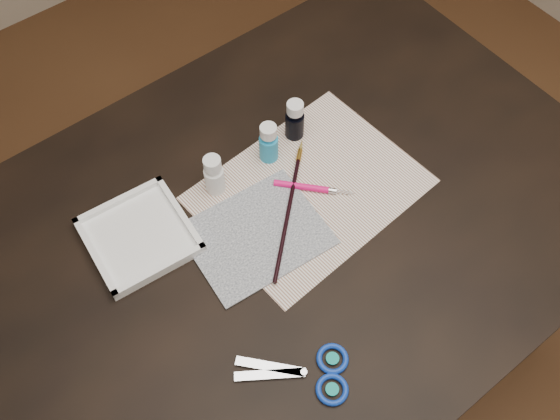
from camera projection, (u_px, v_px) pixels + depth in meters
ground at (280, 356)px, 1.81m from camera, size 3.50×3.50×0.02m
table at (280, 304)px, 1.48m from camera, size 1.30×0.90×0.75m
paper at (309, 189)px, 1.20m from camera, size 0.43×0.34×0.00m
canvas at (256, 235)px, 1.14m from camera, size 0.26×0.21×0.00m
paint_bottle_white at (214, 175)px, 1.16m from camera, size 0.05×0.05×0.09m
paint_bottle_cyan at (269, 143)px, 1.20m from camera, size 0.04×0.04×0.09m
paint_bottle_navy at (295, 120)px, 1.23m from camera, size 0.05×0.05×0.09m
paintbrush at (289, 206)px, 1.17m from camera, size 0.24×0.22×0.01m
craft_knife at (314, 188)px, 1.19m from camera, size 0.12×0.12×0.01m
scissors at (293, 376)px, 1.00m from camera, size 0.23×0.20×0.01m
palette_tray at (139, 235)px, 1.14m from camera, size 0.20×0.20×0.02m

